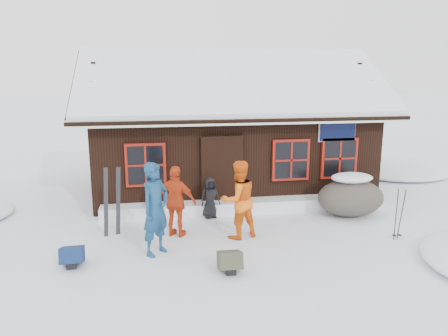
# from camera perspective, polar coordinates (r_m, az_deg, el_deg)

# --- Properties ---
(ground) EXTENTS (120.00, 120.00, 0.00)m
(ground) POSITION_cam_1_polar(r_m,az_deg,el_deg) (9.56, -3.29, -10.41)
(ground) COLOR white
(ground) RESTS_ON ground
(mountain_hut) EXTENTS (8.90, 6.09, 4.42)m
(mountain_hut) POSITION_cam_1_polar(r_m,az_deg,el_deg) (14.10, 0.49, 3.85)
(mountain_hut) COLOR black
(mountain_hut) RESTS_ON ground
(snow_drift) EXTENTS (7.60, 0.60, 0.35)m
(snow_drift) POSITION_cam_1_polar(r_m,az_deg,el_deg) (11.81, 2.77, -4.92)
(snow_drift) COLOR white
(snow_drift) RESTS_ON ground
(snow_mounds) EXTENTS (20.60, 13.20, 0.48)m
(snow_mounds) POSITION_cam_1_polar(r_m,az_deg,el_deg) (11.54, 3.91, -6.28)
(snow_mounds) COLOR white
(snow_mounds) RESTS_ON ground
(skier_teal) EXTENTS (0.82, 0.84, 1.95)m
(skier_teal) POSITION_cam_1_polar(r_m,az_deg,el_deg) (9.06, -8.93, -5.32)
(skier_teal) COLOR navy
(skier_teal) RESTS_ON ground
(skier_orange_left) EXTENTS (1.04, 0.92, 1.79)m
(skier_orange_left) POSITION_cam_1_polar(r_m,az_deg,el_deg) (9.85, 1.89, -4.15)
(skier_orange_left) COLOR orange
(skier_orange_left) RESTS_ON ground
(skier_orange_right) EXTENTS (1.04, 0.82, 1.65)m
(skier_orange_right) POSITION_cam_1_polar(r_m,az_deg,el_deg) (10.00, -6.24, -4.38)
(skier_orange_right) COLOR red
(skier_orange_right) RESTS_ON ground
(skier_crouched) EXTENTS (0.59, 0.45, 1.07)m
(skier_crouched) POSITION_cam_1_polar(r_m,az_deg,el_deg) (11.26, -1.83, -3.89)
(skier_crouched) COLOR black
(skier_crouched) RESTS_ON ground
(boulder) EXTENTS (1.74, 1.31, 1.02)m
(boulder) POSITION_cam_1_polar(r_m,az_deg,el_deg) (11.90, 16.21, -3.58)
(boulder) COLOR #554E44
(boulder) RESTS_ON ground
(ski_pair_right) EXTENTS (0.45, 0.13, 1.66)m
(ski_pair_right) POSITION_cam_1_polar(r_m,az_deg,el_deg) (10.33, -14.41, -4.43)
(ski_pair_right) COLOR black
(ski_pair_right) RESTS_ON ground
(ski_poles) EXTENTS (0.22, 0.11, 1.21)m
(ski_poles) POSITION_cam_1_polar(r_m,az_deg,el_deg) (10.61, 21.86, -5.71)
(ski_poles) COLOR black
(ski_poles) RESTS_ON ground
(backpack_blue) EXTENTS (0.45, 0.58, 0.31)m
(backpack_blue) POSITION_cam_1_polar(r_m,az_deg,el_deg) (9.20, -19.18, -11.08)
(backpack_blue) COLOR #12234E
(backpack_blue) RESTS_ON ground
(backpack_olive) EXTENTS (0.45, 0.59, 0.31)m
(backpack_olive) POSITION_cam_1_polar(r_m,az_deg,el_deg) (8.48, 0.75, -12.38)
(backpack_olive) COLOR #3C3F2D
(backpack_olive) RESTS_ON ground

